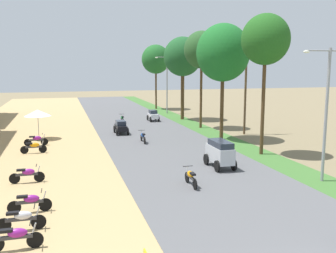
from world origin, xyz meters
TOP-DOWN VIEW (x-y plane):
  - parked_motorbike_nearest at (-9.20, 5.63)m, footprint 1.80×0.54m
  - parked_motorbike_second at (-9.16, 7.20)m, footprint 1.80×0.54m
  - parked_motorbike_third at (-8.99, 9.03)m, footprint 1.80×0.54m
  - parked_motorbike_fourth at (-9.44, 13.46)m, footprint 1.80×0.54m
  - parked_motorbike_fifth at (-9.56, 20.71)m, footprint 1.80×0.54m
  - parked_motorbike_sixth at (-9.55, 23.43)m, footprint 1.80×0.54m
  - vendor_umbrella at (-9.51, 26.20)m, footprint 2.20×2.20m
  - median_tree_nearest at (5.85, 16.12)m, footprint 3.27×3.27m
  - median_tree_second at (5.41, 22.09)m, footprint 4.41×4.41m
  - median_tree_third at (5.85, 28.23)m, footprint 3.47×3.47m
  - median_tree_fourth at (5.98, 34.65)m, footprint 4.34×4.34m
  - median_tree_fifth at (5.70, 46.26)m, footprint 4.05×4.05m
  - streetlamp_near at (5.80, 9.54)m, footprint 3.16×0.20m
  - streetlamp_mid at (5.80, 40.68)m, footprint 3.16×0.20m
  - utility_pole_near at (8.50, 23.96)m, footprint 1.80×0.20m
  - car_van_silver at (1.54, 13.47)m, footprint 1.19×2.41m
  - car_sedan_black at (-2.42, 26.87)m, footprint 1.10×2.26m
  - car_hatchback_white at (2.31, 34.04)m, footprint 1.04×2.00m
  - motorbike_ahead_second at (-1.32, 10.58)m, footprint 0.54×1.80m
  - motorbike_ahead_third at (-1.33, 22.35)m, footprint 0.54×1.80m
  - motorbike_ahead_fourth at (-1.26, 33.48)m, footprint 0.54×1.80m

SIDE VIEW (x-z plane):
  - parked_motorbike_nearest at x=-9.20m, z-range 0.08..1.02m
  - parked_motorbike_second at x=-9.16m, z-range 0.08..1.02m
  - parked_motorbike_third at x=-8.99m, z-range 0.08..1.02m
  - parked_motorbike_fourth at x=-9.44m, z-range 0.08..1.02m
  - parked_motorbike_fifth at x=-9.56m, z-range 0.08..1.02m
  - parked_motorbike_sixth at x=-9.55m, z-range 0.08..1.02m
  - motorbike_ahead_second at x=-1.32m, z-range 0.10..1.04m
  - motorbike_ahead_third at x=-1.33m, z-range 0.10..1.04m
  - motorbike_ahead_fourth at x=-1.26m, z-range 0.10..1.04m
  - car_sedan_black at x=-2.42m, z-range 0.15..1.34m
  - car_hatchback_white at x=2.31m, z-range 0.13..1.36m
  - car_van_silver at x=1.54m, z-range 0.19..1.86m
  - vendor_umbrella at x=-9.51m, z-range 1.05..3.57m
  - streetlamp_near at x=5.80m, z-range 0.64..7.69m
  - streetlamp_mid at x=5.80m, z-range 0.65..8.09m
  - utility_pole_near at x=8.50m, z-range 0.19..9.68m
  - median_tree_fifth at x=5.70m, z-range 2.57..11.75m
  - median_tree_fourth at x=5.98m, z-range 2.50..11.95m
  - median_tree_second at x=5.41m, z-range 2.46..12.05m
  - median_tree_third at x=5.85m, z-range 2.97..12.51m
  - median_tree_nearest at x=5.85m, z-range 3.10..12.71m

